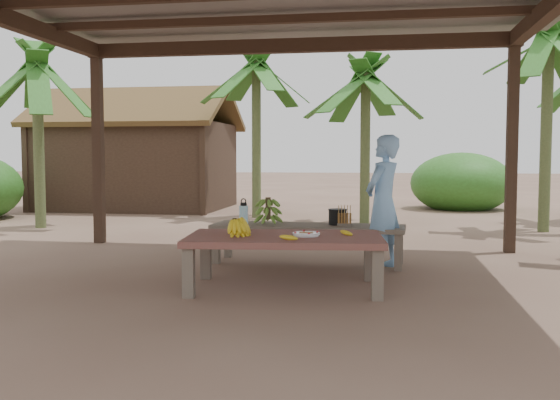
% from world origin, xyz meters
% --- Properties ---
extents(ground, '(80.00, 80.00, 0.00)m').
position_xyz_m(ground, '(0.00, 0.00, 0.00)').
color(ground, brown).
rests_on(ground, ground).
extents(work_table, '(1.89, 1.18, 0.50)m').
position_xyz_m(work_table, '(0.29, -0.33, 0.43)').
color(work_table, brown).
rests_on(work_table, ground).
extents(bench, '(2.23, 0.72, 0.45)m').
position_xyz_m(bench, '(0.34, 1.05, 0.39)').
color(bench, brown).
rests_on(bench, ground).
extents(ripe_banana_bunch, '(0.34, 0.31, 0.18)m').
position_xyz_m(ripe_banana_bunch, '(-0.17, -0.41, 0.59)').
color(ripe_banana_bunch, yellow).
rests_on(ripe_banana_bunch, work_table).
extents(plate, '(0.25, 0.25, 0.04)m').
position_xyz_m(plate, '(0.49, -0.34, 0.52)').
color(plate, white).
rests_on(plate, work_table).
extents(loose_banana_front, '(0.17, 0.10, 0.04)m').
position_xyz_m(loose_banana_front, '(0.37, -0.63, 0.52)').
color(loose_banana_front, yellow).
rests_on(loose_banana_front, work_table).
extents(loose_banana_side, '(0.15, 0.13, 0.04)m').
position_xyz_m(loose_banana_side, '(0.85, -0.21, 0.52)').
color(loose_banana_side, yellow).
rests_on(loose_banana_side, work_table).
extents(water_flask, '(0.09, 0.09, 0.32)m').
position_xyz_m(water_flask, '(-0.17, -0.05, 0.64)').
color(water_flask, '#3FA8C5').
rests_on(water_flask, work_table).
extents(green_banana_stalk, '(0.30, 0.30, 0.32)m').
position_xyz_m(green_banana_stalk, '(-0.13, 1.08, 0.61)').
color(green_banana_stalk, '#598C2D').
rests_on(green_banana_stalk, bench).
extents(cooking_pot, '(0.20, 0.20, 0.17)m').
position_xyz_m(cooking_pot, '(0.68, 1.12, 0.54)').
color(cooking_pot, black).
rests_on(cooking_pot, bench).
extents(skewer_rack, '(0.18, 0.09, 0.24)m').
position_xyz_m(skewer_rack, '(0.77, 0.98, 0.57)').
color(skewer_rack, '#A57F47').
rests_on(skewer_rack, bench).
extents(woman, '(0.56, 0.64, 1.47)m').
position_xyz_m(woman, '(1.19, 0.89, 0.73)').
color(woman, '#74A7DC').
rests_on(woman, ground).
extents(hut, '(4.40, 3.43, 2.85)m').
position_xyz_m(hut, '(-4.50, 8.00, 1.10)').
color(hut, black).
rests_on(hut, ground).
extents(banana_plant_ne, '(1.80, 1.80, 3.38)m').
position_xyz_m(banana_plant_ne, '(3.79, 4.68, 2.88)').
color(banana_plant_ne, '#596638').
rests_on(banana_plant_ne, ground).
extents(banana_plant_n, '(1.80, 1.80, 2.94)m').
position_xyz_m(banana_plant_n, '(0.86, 5.54, 2.46)').
color(banana_plant_n, '#596638').
rests_on(banana_plant_n, ground).
extents(banana_plant_nw, '(1.80, 1.80, 3.31)m').
position_xyz_m(banana_plant_nw, '(-1.31, 6.24, 2.82)').
color(banana_plant_nw, '#596638').
rests_on(banana_plant_nw, ground).
extents(banana_plant_w, '(1.80, 1.80, 3.00)m').
position_xyz_m(banana_plant_w, '(-4.63, 3.86, 2.52)').
color(banana_plant_w, '#596638').
rests_on(banana_plant_w, ground).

